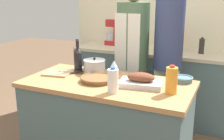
{
  "coord_description": "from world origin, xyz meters",
  "views": [
    {
      "loc": [
        1.0,
        -2.1,
        1.66
      ],
      "look_at": [
        0.0,
        0.11,
        0.97
      ],
      "focal_mm": 45.0,
      "sensor_mm": 36.0,
      "label": 1
    }
  ],
  "objects": [
    {
      "name": "back_wall",
      "position": [
        0.0,
        1.74,
        1.27
      ],
      "size": [
        2.55,
        0.1,
        2.55
      ],
      "color": "beige",
      "rests_on": "ground_plane"
    },
    {
      "name": "kitchen_island",
      "position": [
        0.0,
        0.0,
        0.45
      ],
      "size": [
        1.48,
        0.73,
        0.89
      ],
      "color": "#4C666B",
      "rests_on": "ground_plane"
    },
    {
      "name": "stock_pot",
      "position": [
        -0.23,
        0.2,
        0.96
      ],
      "size": [
        0.21,
        0.21,
        0.15
      ],
      "color": "#B7B7BC",
      "rests_on": "kitchen_island"
    },
    {
      "name": "wicker_basket",
      "position": [
        -0.08,
        -0.02,
        0.92
      ],
      "size": [
        0.3,
        0.3,
        0.04
      ],
      "color": "brown",
      "rests_on": "kitchen_island"
    },
    {
      "name": "person_cook_guest",
      "position": [
        0.35,
        0.77,
        1.01
      ],
      "size": [
        0.3,
        0.3,
        1.79
      ],
      "rotation": [
        0.0,
        0.0,
        0.02
      ],
      "color": "beige",
      "rests_on": "ground_plane"
    },
    {
      "name": "wine_bottle_green",
      "position": [
        -0.45,
        0.25,
        1.01
      ],
      "size": [
        0.08,
        0.08,
        0.31
      ],
      "color": "#381E19",
      "rests_on": "kitchen_island"
    },
    {
      "name": "roasting_pan",
      "position": [
        0.31,
        0.02,
        0.94
      ],
      "size": [
        0.38,
        0.27,
        0.12
      ],
      "color": "#BCBCC1",
      "rests_on": "kitchen_island"
    },
    {
      "name": "condiment_bottle_short",
      "position": [
        0.61,
        1.41,
        1.01
      ],
      "size": [
        0.06,
        0.06,
        0.2
      ],
      "color": "#332D28",
      "rests_on": "back_counter"
    },
    {
      "name": "mixing_bowl",
      "position": [
        0.61,
        0.28,
        0.92
      ],
      "size": [
        0.17,
        0.17,
        0.05
      ],
      "color": "slate",
      "rests_on": "kitchen_island"
    },
    {
      "name": "juice_jug",
      "position": [
        0.57,
        -0.05,
        1.0
      ],
      "size": [
        0.09,
        0.09,
        0.23
      ],
      "color": "orange",
      "rests_on": "kitchen_island"
    },
    {
      "name": "person_cook_aproned",
      "position": [
        -0.04,
        0.74,
        0.97
      ],
      "size": [
        0.35,
        0.35,
        1.75
      ],
      "rotation": [
        0.0,
        0.0,
        -0.02
      ],
      "color": "beige",
      "rests_on": "ground_plane"
    },
    {
      "name": "cutting_board",
      "position": [
        -0.53,
        0.02,
        0.9
      ],
      "size": [
        0.28,
        0.24,
        0.02
      ],
      "color": "tan",
      "rests_on": "kitchen_island"
    },
    {
      "name": "knife_chef",
      "position": [
        -0.42,
        0.09,
        0.91
      ],
      "size": [
        0.24,
        0.09,
        0.01
      ],
      "color": "#B7B7BC",
      "rests_on": "cutting_board"
    },
    {
      "name": "wine_bottle_dark",
      "position": [
        -0.39,
        0.17,
        1.01
      ],
      "size": [
        0.07,
        0.07,
        0.31
      ],
      "color": "black",
      "rests_on": "kitchen_island"
    },
    {
      "name": "condiment_bottle_tall",
      "position": [
        0.29,
        1.51,
        1.02
      ],
      "size": [
        0.05,
        0.05,
        0.22
      ],
      "color": "maroon",
      "rests_on": "back_counter"
    },
    {
      "name": "wine_glass_left",
      "position": [
        -0.05,
        0.26,
        0.98
      ],
      "size": [
        0.07,
        0.07,
        0.13
      ],
      "color": "silver",
      "rests_on": "kitchen_island"
    },
    {
      "name": "condiment_bottle_extra",
      "position": [
        0.35,
        1.45,
        1.02
      ],
      "size": [
        0.06,
        0.06,
        0.22
      ],
      "color": "maroon",
      "rests_on": "back_counter"
    },
    {
      "name": "stand_mixer",
      "position": [
        -0.62,
        1.48,
        1.07
      ],
      "size": [
        0.18,
        0.14,
        0.36
      ],
      "color": "#B22323",
      "rests_on": "back_counter"
    },
    {
      "name": "milk_jug",
      "position": [
        0.16,
        -0.22,
        0.99
      ],
      "size": [
        0.09,
        0.09,
        0.21
      ],
      "color": "white",
      "rests_on": "kitchen_island"
    },
    {
      "name": "back_counter",
      "position": [
        0.0,
        1.39,
        0.46
      ],
      "size": [
        2.05,
        0.6,
        0.92
      ],
      "color": "#4C666B",
      "rests_on": "ground_plane"
    }
  ]
}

